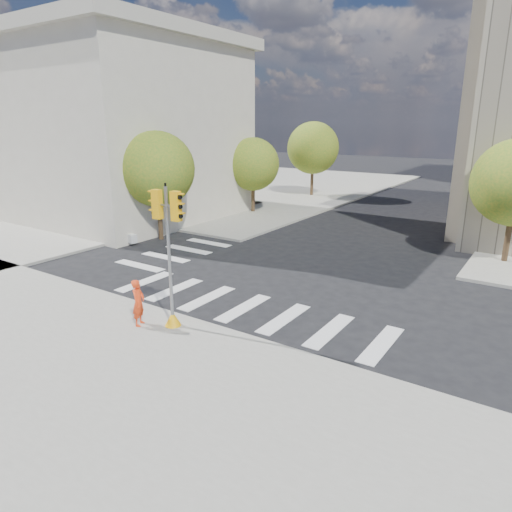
{
  "coord_description": "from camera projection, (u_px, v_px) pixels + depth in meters",
  "views": [
    {
      "loc": [
        9.3,
        -15.22,
        6.85
      ],
      "look_at": [
        0.32,
        -1.78,
        2.1
      ],
      "focal_mm": 32.0,
      "sensor_mm": 36.0,
      "label": 1
    }
  ],
  "objects": [
    {
      "name": "photographer",
      "position": [
        138.0,
        303.0,
        15.48
      ],
      "size": [
        0.59,
        0.7,
        1.63
      ],
      "primitive_type": "imported",
      "rotation": [
        0.0,
        0.0,
        1.97
      ],
      "color": "#ED3E16",
      "rests_on": "sidewalk_near"
    },
    {
      "name": "sidewalk_near",
      "position": [
        16.0,
        436.0,
        10.23
      ],
      "size": [
        30.0,
        14.0,
        0.15
      ],
      "primitive_type": "cube",
      "color": "gray",
      "rests_on": "ground"
    },
    {
      "name": "tree_lw_mid",
      "position": [
        253.0,
        164.0,
        34.73
      ],
      "size": [
        4.0,
        4.0,
        5.77
      ],
      "color": "#382616",
      "rests_on": "ground"
    },
    {
      "name": "ground",
      "position": [
        273.0,
        293.0,
        19.03
      ],
      "size": [
        160.0,
        160.0,
        0.0
      ],
      "primitive_type": "plane",
      "color": "black",
      "rests_on": "ground"
    },
    {
      "name": "traffic_signal",
      "position": [
        170.0,
        268.0,
        15.07
      ],
      "size": [
        1.07,
        0.56,
        4.88
      ],
      "rotation": [
        0.0,
        0.0,
        0.09
      ],
      "color": "#F6AB0C",
      "rests_on": "sidewalk_near"
    },
    {
      "name": "tree_lw_near",
      "position": [
        157.0,
        169.0,
        26.63
      ],
      "size": [
        4.4,
        4.4,
        6.41
      ],
      "color": "#382616",
      "rests_on": "ground"
    },
    {
      "name": "planter_wall",
      "position": [
        108.0,
        231.0,
        28.1
      ],
      "size": [
        5.98,
        1.38,
        0.5
      ],
      "primitive_type": "cube",
      "rotation": [
        0.0,
        0.0,
        -0.16
      ],
      "color": "silver",
      "rests_on": "sidewalk_left_near"
    },
    {
      "name": "sidewalk_far_left",
      "position": [
        243.0,
        186.0,
        50.41
      ],
      "size": [
        28.0,
        40.0,
        0.15
      ],
      "primitive_type": "cube",
      "color": "gray",
      "rests_on": "ground"
    },
    {
      "name": "classical_building",
      "position": [
        104.0,
        128.0,
        34.25
      ],
      "size": [
        19.0,
        15.0,
        12.7
      ],
      "color": "beige",
      "rests_on": "ground"
    },
    {
      "name": "tree_lw_far",
      "position": [
        313.0,
        148.0,
        42.49
      ],
      "size": [
        4.8,
        4.8,
        6.95
      ],
      "color": "#382616",
      "rests_on": "ground"
    }
  ]
}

